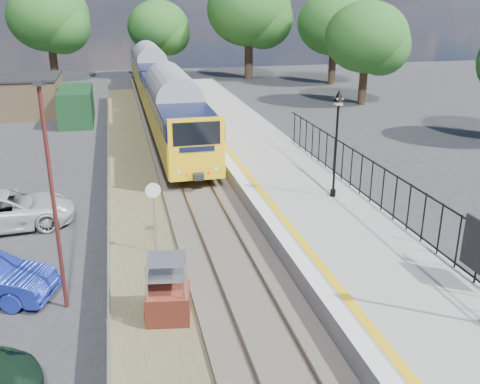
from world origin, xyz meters
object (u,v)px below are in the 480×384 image
object	(u,v)px
train	(159,84)
brick_plinth	(168,290)
carpark_lamp	(51,186)
victorian_lamp_north	(338,119)
car_white	(5,210)
speed_sign	(154,206)

from	to	relation	value
train	brick_plinth	xyz separation A→B (m)	(-2.50, -30.86, -1.37)
carpark_lamp	victorian_lamp_north	bearing A→B (deg)	25.28
car_white	carpark_lamp	bearing A→B (deg)	-163.54
car_white	victorian_lamp_north	bearing A→B (deg)	-103.26
victorian_lamp_north	brick_plinth	distance (m)	10.66
train	brick_plinth	size ratio (longest dim) A/B	20.13
brick_plinth	speed_sign	distance (m)	4.55
train	speed_sign	size ratio (longest dim) A/B	14.67
speed_sign	carpark_lamp	xyz separation A→B (m)	(-3.01, -3.10, 2.07)
train	car_white	xyz separation A→B (m)	(-8.33, -22.60, -1.57)
victorian_lamp_north	brick_plinth	xyz separation A→B (m)	(-7.80, -6.46, -3.32)
speed_sign	car_white	distance (m)	7.05
brick_plinth	car_white	world-z (taller)	brick_plinth
victorian_lamp_north	speed_sign	xyz separation A→B (m)	(-7.80, -2.00, -2.41)
speed_sign	carpark_lamp	size ratio (longest dim) A/B	0.40
brick_plinth	victorian_lamp_north	bearing A→B (deg)	39.64
train	carpark_lamp	xyz separation A→B (m)	(-5.51, -29.51, 1.62)
victorian_lamp_north	train	xyz separation A→B (m)	(-5.30, 24.40, -1.96)
brick_plinth	car_white	size ratio (longest dim) A/B	0.37
speed_sign	car_white	bearing A→B (deg)	144.71
victorian_lamp_north	carpark_lamp	xyz separation A→B (m)	(-10.81, -5.10, -0.33)
victorian_lamp_north	speed_sign	bearing A→B (deg)	-165.59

